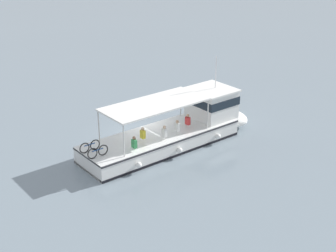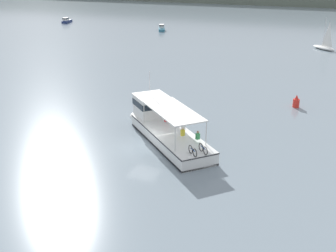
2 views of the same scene
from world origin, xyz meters
name	(u,v)px [view 2 (image 2 of 2)]	position (x,y,z in m)	size (l,w,h in m)	color
ground_plane	(144,147)	(0.00, 0.00, 0.00)	(400.00, 400.00, 0.00)	gray
ferry_main	(163,126)	(0.72, 2.70, 1.02)	(11.19, 11.16, 5.32)	white
motorboat_off_bow	(162,28)	(-21.07, 57.74, 0.54)	(2.54, 3.83, 1.26)	teal
motorboat_far_right	(66,20)	(-47.21, 60.52, 0.54)	(1.91, 3.77, 1.26)	navy
sailboat_near_starboard	(324,46)	(12.95, 48.58, 0.54)	(4.47, 4.30, 5.40)	white
channel_buoy	(296,102)	(11.15, 15.26, 0.57)	(0.70, 0.70, 1.40)	red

